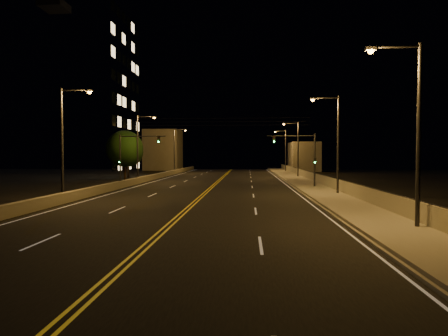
# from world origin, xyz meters

# --- Properties ---
(ground) EXTENTS (160.00, 160.00, 0.00)m
(ground) POSITION_xyz_m (0.00, 0.00, 0.00)
(ground) COLOR black
(ground) RESTS_ON ground
(road) EXTENTS (18.00, 120.00, 0.02)m
(road) POSITION_xyz_m (0.00, 20.00, 0.01)
(road) COLOR black
(road) RESTS_ON ground
(sidewalk) EXTENTS (3.60, 120.00, 0.30)m
(sidewalk) POSITION_xyz_m (10.80, 20.00, 0.15)
(sidewalk) COLOR gray
(sidewalk) RESTS_ON ground
(curb) EXTENTS (0.14, 120.00, 0.15)m
(curb) POSITION_xyz_m (8.93, 20.00, 0.07)
(curb) COLOR gray
(curb) RESTS_ON ground
(parapet_wall) EXTENTS (0.30, 120.00, 1.00)m
(parapet_wall) POSITION_xyz_m (12.45, 20.00, 0.80)
(parapet_wall) COLOR gray
(parapet_wall) RESTS_ON sidewalk
(jersey_barrier) EXTENTS (0.45, 120.00, 0.78)m
(jersey_barrier) POSITION_xyz_m (-9.71, 20.00, 0.39)
(jersey_barrier) COLOR gray
(jersey_barrier) RESTS_ON ground
(distant_building_right) EXTENTS (6.00, 10.00, 6.42)m
(distant_building_right) POSITION_xyz_m (16.50, 71.14, 3.21)
(distant_building_right) COLOR gray
(distant_building_right) RESTS_ON ground
(distant_building_left) EXTENTS (8.00, 8.00, 9.50)m
(distant_building_left) POSITION_xyz_m (-16.00, 74.38, 4.75)
(distant_building_left) COLOR gray
(distant_building_left) RESTS_ON ground
(parapet_rail) EXTENTS (0.06, 120.00, 0.06)m
(parapet_rail) POSITION_xyz_m (12.45, 20.00, 1.33)
(parapet_rail) COLOR black
(parapet_rail) RESTS_ON parapet_wall
(lane_markings) EXTENTS (17.32, 116.00, 0.00)m
(lane_markings) POSITION_xyz_m (0.00, 19.93, 0.02)
(lane_markings) COLOR silver
(lane_markings) RESTS_ON road
(streetlight_0) EXTENTS (2.55, 0.28, 8.68)m
(streetlight_0) POSITION_xyz_m (11.51, 4.36, 5.04)
(streetlight_0) COLOR #2D2D33
(streetlight_0) RESTS_ON ground
(streetlight_1) EXTENTS (2.55, 0.28, 8.68)m
(streetlight_1) POSITION_xyz_m (11.51, 19.63, 5.04)
(streetlight_1) COLOR #2D2D33
(streetlight_1) RESTS_ON ground
(streetlight_2) EXTENTS (2.55, 0.28, 8.68)m
(streetlight_2) POSITION_xyz_m (11.51, 45.36, 5.04)
(streetlight_2) COLOR #2D2D33
(streetlight_2) RESTS_ON ground
(streetlight_3) EXTENTS (2.55, 0.28, 8.68)m
(streetlight_3) POSITION_xyz_m (11.51, 64.23, 5.04)
(streetlight_3) COLOR #2D2D33
(streetlight_3) RESTS_ON ground
(streetlight_4) EXTENTS (2.55, 0.28, 8.68)m
(streetlight_4) POSITION_xyz_m (-9.91, 14.47, 5.04)
(streetlight_4) COLOR #2D2D33
(streetlight_4) RESTS_ON ground
(streetlight_5) EXTENTS (2.55, 0.28, 8.68)m
(streetlight_5) POSITION_xyz_m (-9.91, 34.15, 5.04)
(streetlight_5) COLOR #2D2D33
(streetlight_5) RESTS_ON ground
(streetlight_6) EXTENTS (2.55, 0.28, 8.68)m
(streetlight_6) POSITION_xyz_m (-9.91, 58.36, 5.04)
(streetlight_6) COLOR #2D2D33
(streetlight_6) RESTS_ON ground
(traffic_signal_right) EXTENTS (5.11, 0.31, 5.81)m
(traffic_signal_right) POSITION_xyz_m (9.97, 26.35, 3.70)
(traffic_signal_right) COLOR #2D2D33
(traffic_signal_right) RESTS_ON ground
(traffic_signal_left) EXTENTS (5.11, 0.31, 5.81)m
(traffic_signal_left) POSITION_xyz_m (-8.77, 26.35, 3.70)
(traffic_signal_left) COLOR #2D2D33
(traffic_signal_left) RESTS_ON ground
(overhead_wires) EXTENTS (22.00, 0.03, 0.83)m
(overhead_wires) POSITION_xyz_m (0.00, 29.50, 7.40)
(overhead_wires) COLOR black
(building_tower) EXTENTS (24.00, 15.00, 28.71)m
(building_tower) POSITION_xyz_m (-27.82, 47.11, 13.78)
(building_tower) COLOR gray
(building_tower) RESTS_ON ground
(tree_0) EXTENTS (5.28, 5.28, 7.15)m
(tree_0) POSITION_xyz_m (-13.78, 39.81, 4.51)
(tree_0) COLOR black
(tree_0) RESTS_ON ground
(tree_1) EXTENTS (4.77, 4.77, 6.47)m
(tree_1) POSITION_xyz_m (-15.07, 45.26, 4.07)
(tree_1) COLOR black
(tree_1) RESTS_ON ground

